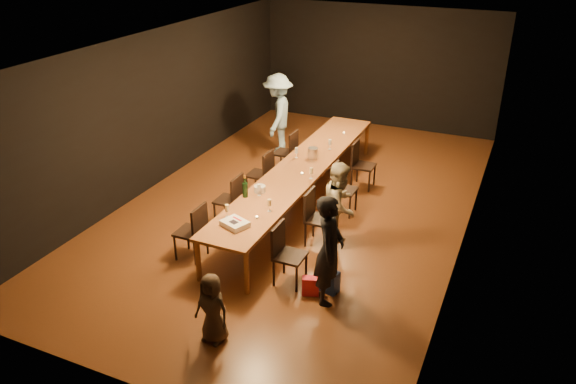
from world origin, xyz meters
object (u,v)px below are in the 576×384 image
at_px(chair_right_2, 344,189).
at_px(man_blue, 278,114).
at_px(woman_tan, 340,205).
at_px(chair_right_1, 320,219).
at_px(plate_stack, 260,189).
at_px(chair_right_0, 290,255).
at_px(chair_left_3, 285,152).
at_px(birthday_cake, 235,224).
at_px(champagne_bottle, 245,186).
at_px(chair_left_2, 259,174).
at_px(chair_left_0, 190,231).
at_px(child, 212,308).
at_px(ice_bucket, 313,153).
at_px(chair_left_1, 228,200).
at_px(woman_birthday, 329,250).
at_px(table, 301,170).
at_px(chair_right_3, 364,165).

height_order(chair_right_2, man_blue, man_blue).
bearing_deg(woman_tan, man_blue, 39.31).
bearing_deg(chair_right_2, chair_right_1, -0.00).
bearing_deg(man_blue, plate_stack, 5.58).
distance_m(chair_right_0, chair_right_1, 1.20).
relative_size(chair_left_3, birthday_cake, 2.05).
height_order(chair_left_3, plate_stack, chair_left_3).
relative_size(chair_left_3, champagne_bottle, 2.45).
xyz_separation_m(chair_left_2, woman_tan, (2.00, -1.12, 0.27)).
relative_size(chair_right_0, chair_right_1, 1.00).
distance_m(chair_left_0, plate_stack, 1.38).
bearing_deg(chair_right_1, child, -7.93).
height_order(chair_right_0, ice_bucket, ice_bucket).
bearing_deg(champagne_bottle, chair_right_2, 50.95).
bearing_deg(champagne_bottle, chair_left_3, 100.47).
relative_size(chair_right_2, chair_left_1, 1.00).
distance_m(chair_right_2, plate_stack, 1.66).
xyz_separation_m(chair_left_0, man_blue, (-0.63, 4.61, 0.44)).
distance_m(chair_left_2, plate_stack, 1.42).
height_order(birthday_cake, plate_stack, plate_stack).
xyz_separation_m(chair_right_2, chair_left_1, (-1.70, -1.20, 0.00)).
distance_m(chair_left_1, chair_left_2, 1.20).
bearing_deg(chair_right_1, birthday_cake, -36.20).
relative_size(chair_left_3, woman_tan, 0.64).
xyz_separation_m(chair_left_2, plate_stack, (0.63, -1.22, 0.34)).
xyz_separation_m(chair_right_0, chair_left_1, (-1.70, 1.20, 0.00)).
bearing_deg(man_blue, woman_birthday, 17.45).
height_order(chair_left_0, chair_left_3, same).
distance_m(table, chair_left_0, 2.56).
height_order(woman_birthday, ice_bucket, woman_birthday).
distance_m(chair_left_0, ice_bucket, 3.05).
bearing_deg(table, man_blue, 123.86).
xyz_separation_m(woman_birthday, child, (-1.03, -1.39, -0.32)).
height_order(table, chair_right_0, chair_right_0).
height_order(table, woman_birthday, woman_birthday).
bearing_deg(chair_left_3, chair_left_1, -180.00).
distance_m(chair_left_3, champagne_bottle, 2.77).
bearing_deg(chair_left_0, chair_right_1, -54.78).
xyz_separation_m(chair_left_0, child, (1.32, -1.53, 0.02)).
relative_size(chair_right_1, chair_left_1, 1.00).
distance_m(chair_right_3, child, 5.15).
xyz_separation_m(man_blue, plate_stack, (1.26, -3.43, -0.10)).
relative_size(table, woman_birthday, 3.73).
distance_m(chair_right_2, chair_left_2, 1.70).
bearing_deg(champagne_bottle, chair_right_0, -37.26).
bearing_deg(chair_left_1, chair_right_3, -35.31).
relative_size(chair_right_1, chair_left_2, 1.00).
bearing_deg(woman_birthday, birthday_cake, 74.98).
height_order(chair_left_3, woman_tan, woman_tan).
xyz_separation_m(chair_right_2, ice_bucket, (-0.80, 0.49, 0.39)).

